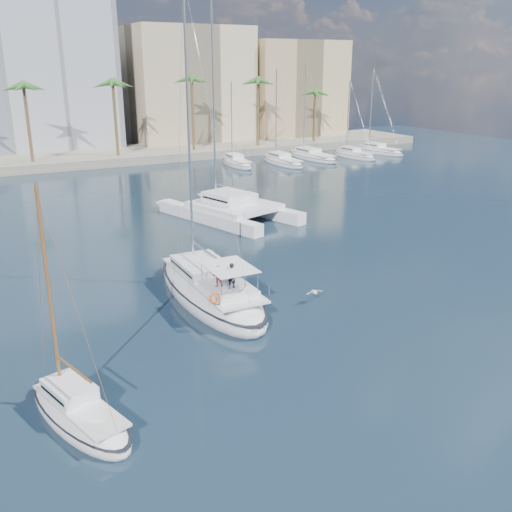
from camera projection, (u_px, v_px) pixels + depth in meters
ground at (286, 310)px, 34.10m from camera, size 160.00×160.00×0.00m
quay at (75, 158)px, 84.84m from camera, size 120.00×14.00×1.20m
building_beige at (188, 88)px, 99.19m from camera, size 20.00×14.00×20.00m
building_tan_right at (292, 92)px, 106.79m from camera, size 18.00×12.00×18.00m
palm_centre at (74, 92)px, 78.41m from camera, size 3.60×3.60×12.30m
palm_right at (286, 87)px, 93.62m from camera, size 3.60×3.60×12.30m
main_sloop at (210, 290)px, 35.53m from camera, size 4.41×13.30×19.65m
small_sloop at (79, 413)px, 23.35m from camera, size 4.10×7.45×10.23m
catamaran at (231, 206)px, 54.08m from camera, size 10.25×14.81×19.44m
seagull at (314, 292)px, 34.79m from camera, size 1.16×0.50×0.21m
moored_yacht_a at (237, 166)px, 82.29m from camera, size 3.37×9.52×11.90m
moored_yacht_b at (283, 164)px, 83.53m from camera, size 3.32×10.83×13.72m
moored_yacht_c at (312, 159)px, 88.11m from camera, size 3.98×12.33×15.54m
moored_yacht_d at (354, 158)px, 89.35m from camera, size 3.52×9.55×11.90m
moored_yacht_e at (378, 153)px, 93.93m from camera, size 4.61×11.11×13.72m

